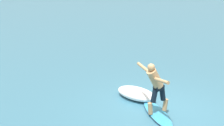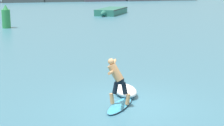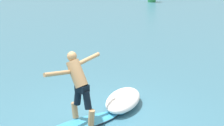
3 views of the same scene
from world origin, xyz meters
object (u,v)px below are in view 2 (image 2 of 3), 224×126
object	(u,v)px
channel_marker_buoy	(6,17)
surfer	(116,78)
fishing_boat_near_jetty	(111,11)
surfboard	(120,105)

from	to	relation	value
channel_marker_buoy	surfer	bearing A→B (deg)	-79.06
fishing_boat_near_jetty	surfboard	bearing A→B (deg)	-102.68
channel_marker_buoy	fishing_boat_near_jetty	bearing A→B (deg)	42.23
surfboard	fishing_boat_near_jetty	distance (m)	33.65
surfboard	surfer	size ratio (longest dim) A/B	1.25
surfboard	surfer	distance (m)	0.95
surfboard	fishing_boat_near_jetty	xyz separation A→B (m)	(7.39, 32.82, 0.35)
surfer	channel_marker_buoy	world-z (taller)	channel_marker_buoy
surfboard	channel_marker_buoy	bearing A→B (deg)	101.25
surfer	fishing_boat_near_jetty	xyz separation A→B (m)	(7.51, 32.81, -0.59)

